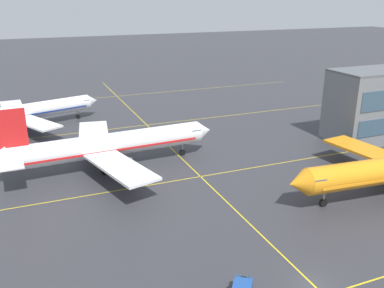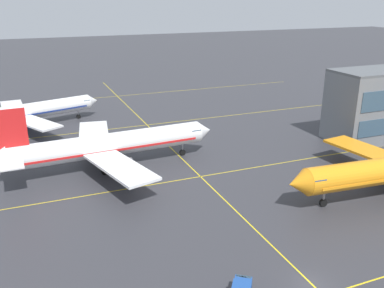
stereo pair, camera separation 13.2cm
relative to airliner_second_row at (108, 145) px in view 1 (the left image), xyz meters
The scene contains 4 objects.
ground_plane 43.34m from the airliner_second_row, 71.31° to the right, with size 600.00×600.00×0.00m, color #333338.
airliner_second_row is the anchor object (origin of this frame).
airliner_third_row 34.07m from the airliner_second_row, 112.94° to the left, with size 35.97×30.67×11.36m.
taxiway_markings 15.88m from the airliner_second_row, 25.24° to the left, with size 121.84×144.79×0.01m.
Camera 1 is at (-26.44, -30.12, 29.79)m, focal length 39.20 mm.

